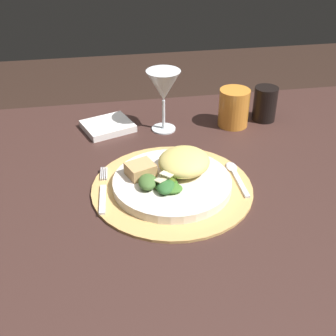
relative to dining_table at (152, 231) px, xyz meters
name	(u,v)px	position (x,y,z in m)	size (l,w,h in m)	color
dining_table	(152,231)	(0.00, 0.00, 0.00)	(1.35, 0.87, 0.72)	#39231F
placemat	(172,188)	(0.04, -0.02, 0.13)	(0.33, 0.33, 0.01)	tan
dinner_plate	(172,183)	(0.04, -0.02, 0.14)	(0.24, 0.24, 0.02)	white
pasta_serving	(184,162)	(0.07, 0.01, 0.17)	(0.11, 0.11, 0.04)	#DCC76A
salad_greens	(162,183)	(0.02, -0.04, 0.16)	(0.09, 0.09, 0.03)	#3D7127
bread_piece	(141,170)	(-0.02, 0.01, 0.16)	(0.05, 0.05, 0.03)	tan
fork	(103,192)	(-0.10, -0.02, 0.13)	(0.02, 0.16, 0.00)	silver
spoon	(235,173)	(0.18, 0.00, 0.13)	(0.02, 0.13, 0.01)	silver
napkin	(108,126)	(-0.07, 0.27, 0.13)	(0.12, 0.10, 0.02)	white
wine_glass	(163,87)	(0.07, 0.24, 0.24)	(0.08, 0.08, 0.16)	silver
amber_tumbler	(234,108)	(0.25, 0.24, 0.17)	(0.08, 0.08, 0.10)	orange
dark_tumbler	(265,104)	(0.34, 0.25, 0.17)	(0.06, 0.06, 0.09)	black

